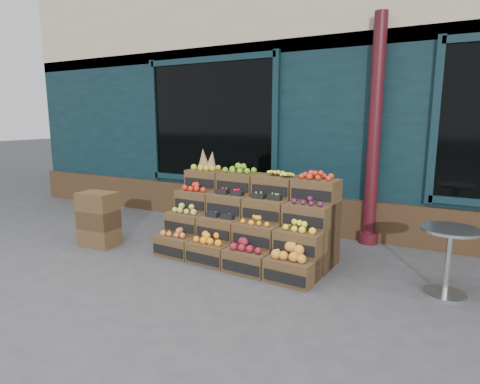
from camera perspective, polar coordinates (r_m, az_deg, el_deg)
The scene contains 6 objects.
ground at distance 4.79m, azimuth -2.00°, elevation -11.62°, with size 60.00×60.00×0.00m, color #3E3E40.
shop_facade at distance 9.22m, azimuth 14.96°, elevation 13.84°, with size 12.00×6.24×4.80m.
crate_display at distance 5.25m, azimuth 1.06°, elevation -4.73°, with size 2.26×1.19×1.38m.
spare_crates at distance 6.05m, azimuth -19.46°, elevation -3.65°, with size 0.54×0.39×0.77m.
bistro_table at distance 4.62m, azimuth 27.54°, elevation -7.82°, with size 0.57×0.57×0.72m.
shopkeeper at distance 7.38m, azimuth 0.24°, elevation 4.39°, with size 0.74×0.49×2.04m, color #1C6435.
Camera 1 is at (2.29, -3.80, 1.80)m, focal length 30.00 mm.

